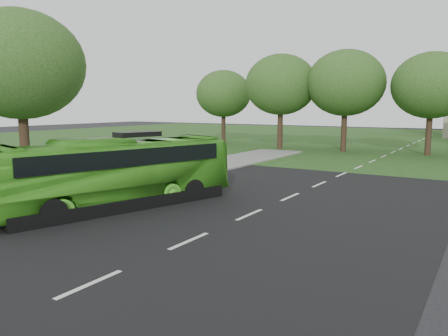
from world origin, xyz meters
name	(u,v)px	position (x,y,z in m)	size (l,w,h in m)	color
ground	(223,227)	(0.00, 0.00, 0.00)	(160.00, 160.00, 0.00)	black
street_surfaces	(370,160)	(-0.38, 22.75, 0.03)	(120.00, 120.00, 0.15)	black
tree_park_a	(281,85)	(-10.45, 27.52, 6.37)	(7.06, 7.06, 9.38)	black
tree_park_b	(346,83)	(-4.19, 28.24, 6.39)	(7.23, 7.23, 9.48)	black
tree_park_c	(432,85)	(3.07, 28.73, 6.01)	(6.68, 6.68, 8.87)	black
tree_park_f	(223,94)	(-18.65, 29.89, 5.66)	(6.24, 6.24, 8.33)	black
tree_side_near	(20,65)	(-15.31, 2.63, 6.59)	(7.31, 7.31, 9.72)	black
bus	(117,172)	(-5.50, 0.31, 1.48)	(2.48, 10.60, 2.95)	green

